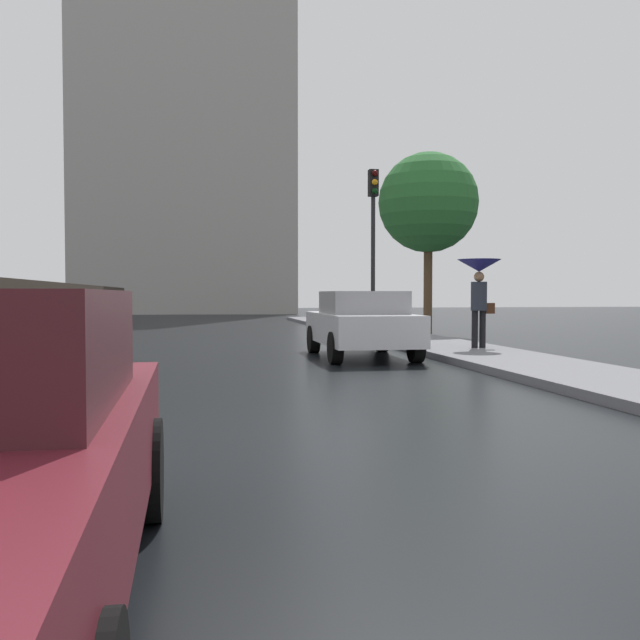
{
  "coord_description": "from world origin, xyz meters",
  "views": [
    {
      "loc": [
        -0.83,
        -6.49,
        1.34
      ],
      "look_at": [
        1.21,
        4.8,
        0.92
      ],
      "focal_mm": 39.56,
      "sensor_mm": 36.0,
      "label": 1
    }
  ],
  "objects_px": {
    "pedestrian_with_umbrella_near": "(479,278)",
    "street_tree_near": "(428,203)",
    "car_white_near_kerb": "(361,323)",
    "traffic_light": "(373,222)"
  },
  "relations": [
    {
      "from": "car_white_near_kerb",
      "to": "traffic_light",
      "type": "xyz_separation_m",
      "value": [
        1.57,
        5.06,
        2.66
      ]
    },
    {
      "from": "pedestrian_with_umbrella_near",
      "to": "traffic_light",
      "type": "relative_size",
      "value": 0.42
    },
    {
      "from": "car_white_near_kerb",
      "to": "traffic_light",
      "type": "bearing_deg",
      "value": 73.24
    },
    {
      "from": "pedestrian_with_umbrella_near",
      "to": "street_tree_near",
      "type": "distance_m",
      "value": 8.4
    },
    {
      "from": "car_white_near_kerb",
      "to": "pedestrian_with_umbrella_near",
      "type": "xyz_separation_m",
      "value": [
        2.79,
        0.39,
        0.97
      ]
    },
    {
      "from": "street_tree_near",
      "to": "car_white_near_kerb",
      "type": "bearing_deg",
      "value": -117.58
    },
    {
      "from": "car_white_near_kerb",
      "to": "pedestrian_with_umbrella_near",
      "type": "bearing_deg",
      "value": 8.38
    },
    {
      "from": "street_tree_near",
      "to": "traffic_light",
      "type": "bearing_deg",
      "value": -130.8
    },
    {
      "from": "car_white_near_kerb",
      "to": "street_tree_near",
      "type": "distance_m",
      "value": 9.95
    },
    {
      "from": "street_tree_near",
      "to": "pedestrian_with_umbrella_near",
      "type": "bearing_deg",
      "value": -100.83
    }
  ]
}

